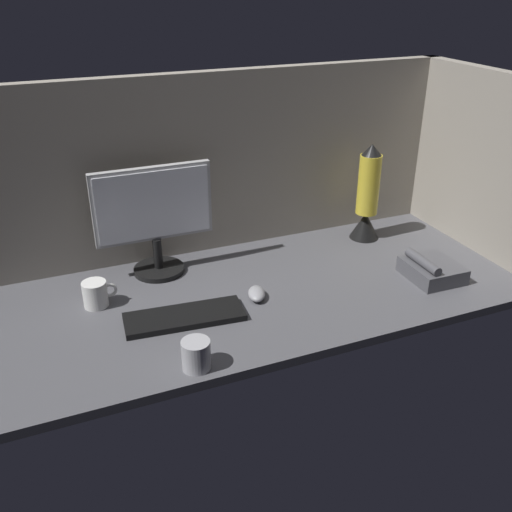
{
  "coord_description": "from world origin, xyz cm",
  "views": [
    {
      "loc": [
        -68.45,
        -155.86,
        97.93
      ],
      "look_at": [
        -12.58,
        0.0,
        14.0
      ],
      "focal_mm": 40.06,
      "sensor_mm": 36.0,
      "label": 1
    }
  ],
  "objects_px": {
    "mouse": "(257,294)",
    "lava_lamp": "(367,200)",
    "monitor": "(154,216)",
    "mug_steel": "(196,355)",
    "desk_phone": "(431,270)",
    "mug_ceramic_white": "(96,294)",
    "keyboard": "(185,317)"
  },
  "relations": [
    {
      "from": "mug_ceramic_white",
      "to": "monitor",
      "type": "bearing_deg",
      "value": 32.88
    },
    {
      "from": "desk_phone",
      "to": "mug_steel",
      "type": "bearing_deg",
      "value": -169.39
    },
    {
      "from": "mouse",
      "to": "lava_lamp",
      "type": "xyz_separation_m",
      "value": [
        0.59,
        0.27,
        0.14
      ]
    },
    {
      "from": "mouse",
      "to": "lava_lamp",
      "type": "bearing_deg",
      "value": 43.87
    },
    {
      "from": "monitor",
      "to": "mouse",
      "type": "height_order",
      "value": "monitor"
    },
    {
      "from": "mouse",
      "to": "lava_lamp",
      "type": "height_order",
      "value": "lava_lamp"
    },
    {
      "from": "monitor",
      "to": "mouse",
      "type": "relative_size",
      "value": 4.28
    },
    {
      "from": "keyboard",
      "to": "mouse",
      "type": "bearing_deg",
      "value": 12.87
    },
    {
      "from": "lava_lamp",
      "to": "desk_phone",
      "type": "height_order",
      "value": "lava_lamp"
    },
    {
      "from": "monitor",
      "to": "mug_steel",
      "type": "xyz_separation_m",
      "value": [
        -0.04,
        -0.59,
        -0.17
      ]
    },
    {
      "from": "keyboard",
      "to": "mug_steel",
      "type": "xyz_separation_m",
      "value": [
        -0.04,
        -0.24,
        0.03
      ]
    },
    {
      "from": "mug_ceramic_white",
      "to": "lava_lamp",
      "type": "height_order",
      "value": "lava_lamp"
    },
    {
      "from": "monitor",
      "to": "desk_phone",
      "type": "distance_m",
      "value": 0.99
    },
    {
      "from": "monitor",
      "to": "mug_steel",
      "type": "distance_m",
      "value": 0.61
    },
    {
      "from": "mug_ceramic_white",
      "to": "keyboard",
      "type": "bearing_deg",
      "value": -38.31
    },
    {
      "from": "keyboard",
      "to": "lava_lamp",
      "type": "bearing_deg",
      "value": 25.47
    },
    {
      "from": "monitor",
      "to": "mouse",
      "type": "xyz_separation_m",
      "value": [
        0.25,
        -0.31,
        -0.2
      ]
    },
    {
      "from": "mug_steel",
      "to": "desk_phone",
      "type": "height_order",
      "value": "desk_phone"
    },
    {
      "from": "mug_steel",
      "to": "mug_ceramic_white",
      "type": "xyz_separation_m",
      "value": [
        -0.2,
        0.43,
        0.0
      ]
    },
    {
      "from": "mouse",
      "to": "mug_ceramic_white",
      "type": "bearing_deg",
      "value": -178.59
    },
    {
      "from": "mouse",
      "to": "keyboard",
      "type": "bearing_deg",
      "value": -153.75
    },
    {
      "from": "monitor",
      "to": "mug_ceramic_white",
      "type": "xyz_separation_m",
      "value": [
        -0.24,
        -0.16,
        -0.17
      ]
    },
    {
      "from": "keyboard",
      "to": "monitor",
      "type": "bearing_deg",
      "value": 94.87
    },
    {
      "from": "keyboard",
      "to": "desk_phone",
      "type": "bearing_deg",
      "value": 0.69
    },
    {
      "from": "mug_steel",
      "to": "monitor",
      "type": "bearing_deg",
      "value": 86.2
    },
    {
      "from": "mouse",
      "to": "mug_steel",
      "type": "xyz_separation_m",
      "value": [
        -0.29,
        -0.28,
        0.03
      ]
    },
    {
      "from": "keyboard",
      "to": "mug_ceramic_white",
      "type": "relative_size",
      "value": 3.35
    },
    {
      "from": "mug_ceramic_white",
      "to": "desk_phone",
      "type": "distance_m",
      "value": 1.15
    },
    {
      "from": "lava_lamp",
      "to": "mug_steel",
      "type": "bearing_deg",
      "value": -147.89
    },
    {
      "from": "mouse",
      "to": "lava_lamp",
      "type": "relative_size",
      "value": 0.25
    },
    {
      "from": "monitor",
      "to": "keyboard",
      "type": "relative_size",
      "value": 1.11
    },
    {
      "from": "mouse",
      "to": "mug_steel",
      "type": "height_order",
      "value": "mug_steel"
    }
  ]
}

